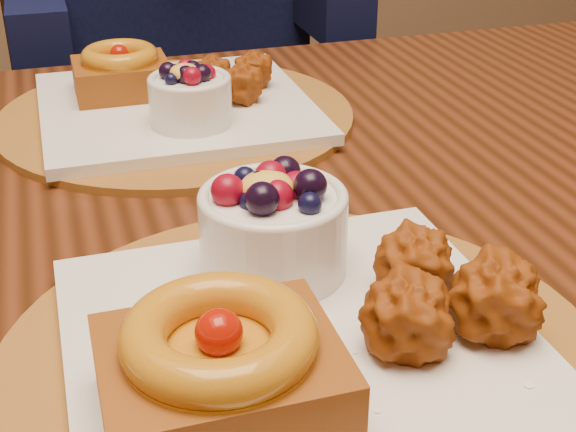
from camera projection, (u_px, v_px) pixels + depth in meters
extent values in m
cube|color=#321709|center=(223.00, 230.00, 0.69)|extent=(1.60, 0.90, 0.04)
cylinder|color=brown|center=(303.00, 362.00, 0.49)|extent=(0.38, 0.38, 0.01)
cube|color=white|center=(304.00, 348.00, 0.49)|extent=(0.28, 0.28, 0.01)
cube|color=#561D08|center=(221.00, 383.00, 0.41)|extent=(0.12, 0.10, 0.04)
torus|color=#985509|center=(219.00, 336.00, 0.40)|extent=(0.10, 0.10, 0.02)
sphere|color=#960E02|center=(219.00, 333.00, 0.40)|extent=(0.02, 0.02, 0.02)
sphere|color=#93380A|center=(414.00, 265.00, 0.52)|extent=(0.05, 0.05, 0.05)
sphere|color=#93380A|center=(407.00, 318.00, 0.47)|extent=(0.05, 0.05, 0.05)
sphere|color=#93380A|center=(496.00, 302.00, 0.48)|extent=(0.05, 0.05, 0.05)
cylinder|color=white|center=(273.00, 234.00, 0.54)|extent=(0.10, 0.10, 0.06)
torus|color=white|center=(273.00, 197.00, 0.53)|extent=(0.10, 0.10, 0.01)
ellipsoid|color=yellow|center=(267.00, 187.00, 0.52)|extent=(0.04, 0.04, 0.02)
cylinder|color=brown|center=(176.00, 115.00, 0.86)|extent=(0.38, 0.38, 0.01)
cube|color=white|center=(176.00, 107.00, 0.86)|extent=(0.28, 0.28, 0.01)
cube|color=#561D08|center=(122.00, 78.00, 0.87)|extent=(0.10, 0.08, 0.04)
torus|color=#985509|center=(120.00, 56.00, 0.86)|extent=(0.08, 0.08, 0.02)
sphere|color=#960E02|center=(119.00, 54.00, 0.85)|extent=(0.02, 0.02, 0.02)
sphere|color=#93380A|center=(242.00, 86.00, 0.84)|extent=(0.04, 0.04, 0.04)
sphere|color=#93380A|center=(211.00, 75.00, 0.87)|extent=(0.04, 0.04, 0.04)
sphere|color=#93380A|center=(253.00, 71.00, 0.89)|extent=(0.04, 0.04, 0.04)
cylinder|color=white|center=(191.00, 102.00, 0.79)|extent=(0.08, 0.08, 0.05)
torus|color=white|center=(189.00, 79.00, 0.78)|extent=(0.08, 0.08, 0.01)
ellipsoid|color=yellow|center=(185.00, 72.00, 0.77)|extent=(0.03, 0.03, 0.02)
cube|color=black|center=(144.00, 161.00, 1.40)|extent=(0.56, 0.56, 0.04)
cylinder|color=black|center=(24.00, 362.00, 1.32)|extent=(0.04, 0.04, 0.48)
cylinder|color=black|center=(277.00, 343.00, 1.36)|extent=(0.04, 0.04, 0.48)
cylinder|color=black|center=(57.00, 238.00, 1.68)|extent=(0.04, 0.04, 0.48)
cylinder|color=black|center=(255.00, 226.00, 1.73)|extent=(0.04, 0.04, 0.48)
cube|color=black|center=(37.00, 17.00, 1.17)|extent=(0.08, 0.30, 0.08)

